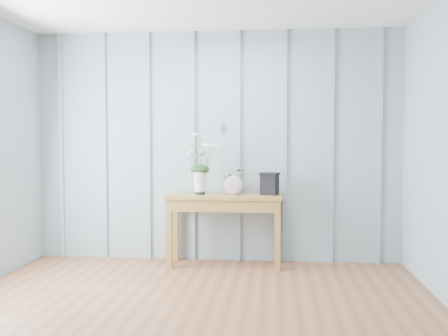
# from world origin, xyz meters

# --- Properties ---
(ground) EXTENTS (4.50, 4.50, 0.00)m
(ground) POSITION_xyz_m (0.00, 0.00, 0.00)
(ground) COLOR brown
(ground) RESTS_ON ground
(room_shell) EXTENTS (4.00, 4.50, 2.50)m
(room_shell) POSITION_xyz_m (0.00, 0.92, 1.99)
(room_shell) COLOR #95A9B4
(room_shell) RESTS_ON ground
(sideboard) EXTENTS (1.20, 0.45, 0.75)m
(sideboard) POSITION_xyz_m (0.12, 1.99, 0.64)
(sideboard) COLOR olive
(sideboard) RESTS_ON ground
(daisy_vase) EXTENTS (0.48, 0.36, 0.68)m
(daisy_vase) POSITION_xyz_m (-0.14, 1.96, 1.17)
(daisy_vase) COLOR black
(daisy_vase) RESTS_ON sideboard
(spider_plant) EXTENTS (0.31, 0.31, 0.26)m
(spider_plant) POSITION_xyz_m (0.21, 2.09, 0.88)
(spider_plant) COLOR #173C16
(spider_plant) RESTS_ON sideboard
(felt_disc_vessel) EXTENTS (0.21, 0.09, 0.20)m
(felt_disc_vessel) POSITION_xyz_m (0.22, 1.93, 0.85)
(felt_disc_vessel) COLOR #834C65
(felt_disc_vessel) RESTS_ON sideboard
(carved_box) EXTENTS (0.23, 0.20, 0.23)m
(carved_box) POSITION_xyz_m (0.59, 2.00, 0.87)
(carved_box) COLOR black
(carved_box) RESTS_ON sideboard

